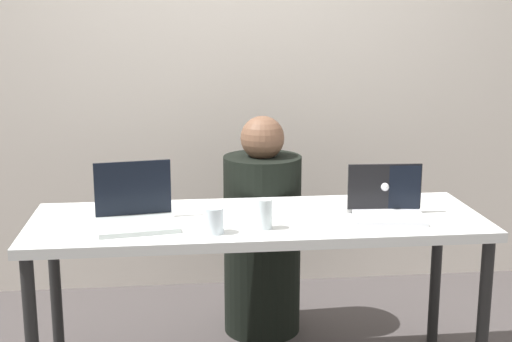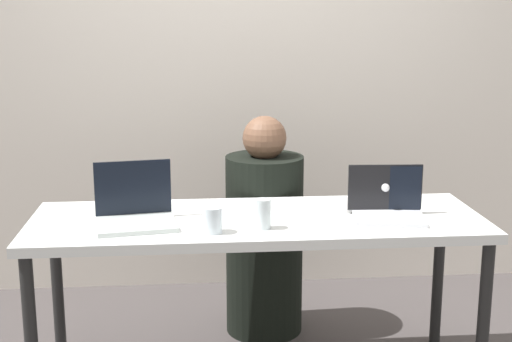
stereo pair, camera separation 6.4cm
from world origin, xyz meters
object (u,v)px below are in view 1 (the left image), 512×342
laptop_back_right (380,198)px  laptop_front_right (388,207)px  person_at_center (262,238)px  laptop_front_left (136,212)px  water_glass_center (264,216)px  water_glass_left (214,222)px

laptop_back_right → laptop_front_right: laptop_back_right is taller
person_at_center → laptop_front_left: person_at_center is taller
person_at_center → laptop_front_left: size_ratio=3.15×
person_at_center → water_glass_center: size_ratio=9.14×
water_glass_center → water_glass_left: (-0.20, -0.04, -0.01)m
laptop_back_right → laptop_front_right: 0.14m
laptop_back_right → water_glass_center: bearing=27.2°
laptop_back_right → laptop_front_right: bearing=90.4°
laptop_back_right → water_glass_center: 0.58m
laptop_back_right → water_glass_left: size_ratio=3.20×
laptop_back_right → water_glass_left: laptop_back_right is taller
laptop_back_right → laptop_front_left: 1.03m
person_at_center → water_glass_left: 0.80m
person_at_center → laptop_back_right: person_at_center is taller
laptop_front_left → water_glass_left: bearing=-35.2°
laptop_front_left → water_glass_left: laptop_front_left is taller
person_at_center → water_glass_center: 0.73m
water_glass_left → laptop_front_left: bearing=153.7°
laptop_front_right → laptop_front_left: bearing=-172.1°
laptop_front_left → water_glass_center: 0.51m
laptop_front_left → laptop_front_right: (1.02, -0.01, -0.01)m
laptop_front_left → water_glass_left: (0.30, -0.15, -0.01)m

